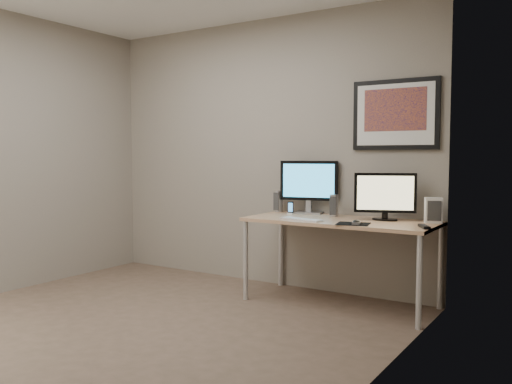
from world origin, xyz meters
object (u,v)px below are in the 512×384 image
Objects in this scene: monitor_tv at (385,195)px; phone_dock at (291,208)px; keyboard at (302,219)px; framed_art at (395,114)px; speaker_right at (334,205)px; monitor_large at (309,184)px; desk at (340,227)px; fan_unit at (433,210)px; speaker_left at (279,201)px.

phone_dock is (-0.89, -0.01, -0.15)m from monitor_tv.
framed_art is at bearing 54.77° from keyboard.
framed_art is 3.84× the size of speaker_right.
monitor_large is 0.78m from monitor_tv.
speaker_right is at bearing 6.25° from phone_dock.
monitor_large is at bearing 45.90° from phone_dock.
keyboard is (-0.11, -0.40, -0.09)m from speaker_right.
speaker_right is (-0.49, -0.15, -0.79)m from framed_art.
monitor_large is at bearing 149.60° from desk.
monitor_large is at bearing 122.52° from keyboard.
phone_dock is (-0.55, 0.12, 0.12)m from desk.
framed_art is at bearing 3.32° from speaker_right.
monitor_tv reaches higher than keyboard.
phone_dock is 0.29× the size of keyboard.
keyboard is at bearing -179.77° from fan_unit.
monitor_tv is at bearing -22.55° from monitor_large.
framed_art is 1.00m from monitor_large.
monitor_tv is 0.50m from speaker_right.
fan_unit is (1.15, -0.06, -0.17)m from monitor_large.
speaker_left is at bearing -175.75° from framed_art.
monitor_large reaches higher than fan_unit.
fan_unit is (0.72, 0.19, 0.17)m from desk.
monitor_large reaches higher than monitor_tv.
speaker_left is 0.69m from keyboard.
speaker_right is 0.49× the size of keyboard.
monitor_large is 0.36m from speaker_left.
framed_art is (0.35, 0.33, 0.96)m from desk.
desk is at bearing 53.32° from keyboard.
keyboard is at bearing -83.25° from monitor_large.
monitor_large is at bearing 152.46° from speaker_right.
keyboard is (-0.60, -0.35, -0.21)m from monitor_tv.
monitor_tv is at bearing 42.70° from keyboard.
phone_dock is 1.27m from fan_unit.
keyboard is (-0.26, -0.22, 0.07)m from desk.
speaker_right is at bearing 86.69° from keyboard.
speaker_right is 1.66× the size of phone_dock.
speaker_right reaches higher than keyboard.
desk is 3.00× the size of monitor_large.
framed_art reaches higher than phone_dock.
fan_unit reaches higher than speaker_left.
speaker_right is (-0.14, 0.18, 0.16)m from desk.
monitor_tv is 4.06× the size of phone_dock.
monitor_large is 2.61× the size of fan_unit.
phone_dock is (0.20, -0.13, -0.04)m from speaker_left.
monitor_large is 2.73× the size of speaker_right.
monitor_tv is at bearing 20.56° from desk.
fan_unit is at bearing 14.78° from desk.
framed_art is at bearing 9.75° from speaker_left.
framed_art is at bearing -7.59° from monitor_large.
speaker_left is 1.04× the size of speaker_right.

